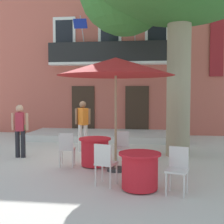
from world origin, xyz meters
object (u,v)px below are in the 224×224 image
Objects in this scene: cafe_chair_near_tree_1 at (67,147)px; ground_planter_left at (23,130)px; cafe_table_near_tree at (95,152)px; cafe_chair_middle_0 at (178,167)px; cafe_chair_near_tree_0 at (122,146)px; cafe_umbrella at (116,67)px; cafe_chair_middle_1 at (105,161)px; pedestrian_near_entrance at (83,123)px; pedestrian_mid_plaza at (20,128)px; cafe_table_middle at (140,171)px.

cafe_chair_near_tree_1 reaches higher than ground_planter_left.
cafe_table_near_tree is 0.95× the size of cafe_chair_middle_0.
cafe_chair_near_tree_0 is 0.31× the size of cafe_umbrella.
cafe_table_near_tree is 0.95× the size of cafe_chair_near_tree_1.
pedestrian_near_entrance is at bearing 109.81° from cafe_chair_middle_1.
cafe_chair_near_tree_1 is at bearing 147.17° from cafe_chair_middle_0.
cafe_chair_near_tree_1 is at bearing -55.01° from ground_planter_left.
pedestrian_mid_plaza is at bearing -66.97° from ground_planter_left.
cafe_chair_middle_0 is 0.56× the size of pedestrian_mid_plaza.
pedestrian_near_entrance reaches higher than cafe_chair_middle_0.
pedestrian_mid_plaza is (-1.73, 0.93, 0.38)m from cafe_chair_near_tree_1.
cafe_chair_middle_0 is 2.92m from cafe_umbrella.
cafe_table_near_tree is 0.77m from cafe_chair_near_tree_1.
pedestrian_mid_plaza is (-2.98, 2.43, 0.38)m from cafe_chair_middle_1.
pedestrian_mid_plaza is at bearing 158.74° from cafe_umbrella.
cafe_chair_middle_0 is at bearing -10.09° from cafe_table_middle.
cafe_chair_near_tree_0 is 0.56× the size of pedestrian_mid_plaza.
cafe_chair_near_tree_1 is at bearing 168.76° from cafe_umbrella.
cafe_table_middle reaches higher than ground_planter_left.
ground_planter_left is at bearing 132.84° from cafe_chair_middle_0.
cafe_chair_near_tree_1 is (-0.74, -0.17, 0.14)m from cafe_table_near_tree.
cafe_chair_middle_0 is at bearing -31.12° from pedestrian_mid_plaza.
ground_planter_left is at bearing 140.33° from pedestrian_near_entrance.
pedestrian_mid_plaza is at bearing 170.46° from cafe_chair_near_tree_0.
cafe_chair_middle_0 is 0.31× the size of cafe_umbrella.
cafe_umbrella is at bearing -47.17° from ground_planter_left.
cafe_table_near_tree is at bearing -17.18° from pedestrian_mid_plaza.
cafe_chair_middle_1 is (1.26, -1.50, 0.00)m from cafe_chair_near_tree_1.
cafe_chair_near_tree_0 is 0.53× the size of pedestrian_near_entrance.
cafe_chair_near_tree_1 is at bearing -89.27° from pedestrian_near_entrance.
cafe_table_near_tree is 2.63m from pedestrian_mid_plaza.
cafe_chair_near_tree_0 reaches higher than cafe_table_near_tree.
cafe_chair_middle_1 is 3.80m from pedestrian_near_entrance.
cafe_chair_middle_0 is 9.02m from ground_planter_left.
cafe_chair_middle_1 reaches higher than cafe_table_near_tree.
pedestrian_mid_plaza is at bearing -146.50° from pedestrian_near_entrance.
pedestrian_mid_plaza is (1.66, -3.91, 0.59)m from ground_planter_left.
cafe_chair_middle_0 is (0.74, -0.13, 0.14)m from cafe_table_middle.
cafe_umbrella is (1.35, -0.27, 2.08)m from cafe_chair_near_tree_1.
cafe_table_middle is at bearing -39.32° from cafe_chair_near_tree_1.
cafe_chair_near_tree_0 is at bearing 120.74° from cafe_chair_middle_0.
cafe_table_middle is at bearing 169.91° from cafe_chair_middle_0.
cafe_chair_near_tree_0 is at bearing -48.26° from pedestrian_near_entrance.
pedestrian_near_entrance reaches higher than cafe_chair_near_tree_0.
cafe_chair_middle_0 reaches higher than ground_planter_left.
cafe_chair_near_tree_0 is 3.25m from pedestrian_mid_plaza.
pedestrian_near_entrance is (-1.37, 2.32, -1.65)m from cafe_umbrella.
cafe_table_middle is at bearing -61.25° from pedestrian_near_entrance.
pedestrian_near_entrance reaches higher than cafe_table_near_tree.
pedestrian_mid_plaza reaches higher than cafe_chair_middle_1.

